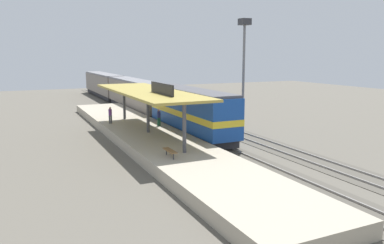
# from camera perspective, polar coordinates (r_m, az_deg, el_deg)

# --- Properties ---
(ground_plane) EXTENTS (120.00, 120.00, 0.00)m
(ground_plane) POSITION_cam_1_polar(r_m,az_deg,el_deg) (37.40, 3.08, -2.03)
(ground_plane) COLOR #5B564C
(track_near) EXTENTS (3.20, 110.00, 0.16)m
(track_near) POSITION_cam_1_polar(r_m,az_deg,el_deg) (36.50, 0.31, -2.27)
(track_near) COLOR #4E4941
(track_near) RESTS_ON ground
(track_far) EXTENTS (3.20, 110.00, 0.16)m
(track_far) POSITION_cam_1_polar(r_m,az_deg,el_deg) (38.67, 6.47, -1.63)
(track_far) COLOR #4E4941
(track_far) RESTS_ON ground
(platform) EXTENTS (6.00, 44.00, 0.90)m
(platform) POSITION_cam_1_polar(r_m,az_deg,el_deg) (34.72, -6.56, -2.27)
(platform) COLOR #A89E89
(platform) RESTS_ON ground
(station_canopy) EXTENTS (5.20, 18.00, 4.70)m
(station_canopy) POSITION_cam_1_polar(r_m,az_deg,el_deg) (34.00, -6.64, 4.43)
(station_canopy) COLOR #47474C
(station_canopy) RESTS_ON platform
(platform_bench) EXTENTS (0.44, 1.70, 0.50)m
(platform_bench) POSITION_cam_1_polar(r_m,az_deg,el_deg) (26.12, -3.35, -4.34)
(platform_bench) COLOR #333338
(platform_bench) RESTS_ON platform
(locomotive) EXTENTS (2.93, 14.43, 4.44)m
(locomotive) POSITION_cam_1_polar(r_m,az_deg,el_deg) (36.73, -0.19, 1.58)
(locomotive) COLOR #28282D
(locomotive) RESTS_ON track_near
(passenger_carriage_front) EXTENTS (2.90, 20.00, 4.24)m
(passenger_carriage_front) POSITION_cam_1_polar(r_m,az_deg,el_deg) (53.47, -8.41, 4.04)
(passenger_carriage_front) COLOR #28282D
(passenger_carriage_front) RESTS_ON track_near
(passenger_carriage_rear) EXTENTS (2.90, 20.00, 4.24)m
(passenger_carriage_rear) POSITION_cam_1_polar(r_m,az_deg,el_deg) (73.55, -13.18, 5.51)
(passenger_carriage_rear) COLOR #28282D
(passenger_carriage_rear) RESTS_ON track_near
(light_mast) EXTENTS (1.10, 1.10, 11.70)m
(light_mast) POSITION_cam_1_polar(r_m,az_deg,el_deg) (42.65, 7.83, 10.74)
(light_mast) COLOR slate
(light_mast) RESTS_ON ground
(person_waiting) EXTENTS (0.34, 0.34, 1.71)m
(person_waiting) POSITION_cam_1_polar(r_m,az_deg,el_deg) (39.48, -12.19, 1.13)
(person_waiting) COLOR #4C4C51
(person_waiting) RESTS_ON platform
(person_walking) EXTENTS (0.34, 0.34, 1.71)m
(person_walking) POSITION_cam_1_polar(r_m,az_deg,el_deg) (37.43, -5.00, 0.84)
(person_walking) COLOR #23603D
(person_walking) RESTS_ON platform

